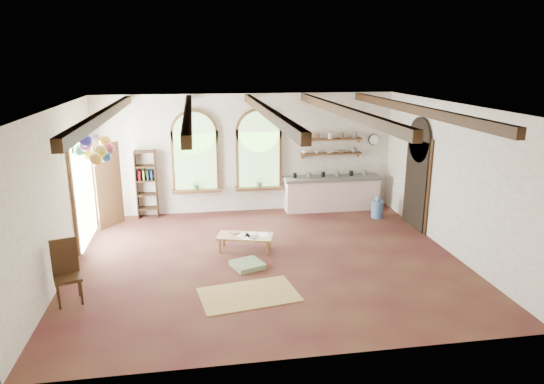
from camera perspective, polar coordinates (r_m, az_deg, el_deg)
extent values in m
plane|color=brown|center=(10.29, -0.59, -7.97)|extent=(8.00, 8.00, 0.00)
cube|color=brown|center=(13.05, -8.98, 3.60)|extent=(1.24, 0.08, 1.64)
cylinder|color=brown|center=(12.92, -9.12, 6.86)|extent=(1.24, 0.08, 1.24)
cube|color=#81AC67|center=(13.01, -8.98, 3.57)|extent=(1.10, 0.04, 1.50)
cube|color=brown|center=(13.14, -8.83, 0.15)|extent=(1.30, 0.28, 0.08)
cube|color=brown|center=(13.16, -1.55, 3.89)|extent=(1.24, 0.08, 1.64)
cylinder|color=brown|center=(13.03, -1.57, 7.12)|extent=(1.24, 0.08, 1.24)
cube|color=#81AC67|center=(13.12, -1.52, 3.85)|extent=(1.10, 0.04, 1.50)
cube|color=brown|center=(13.25, -1.47, 0.46)|extent=(1.30, 0.28, 0.08)
cube|color=brown|center=(11.80, -21.32, -0.05)|extent=(0.10, 1.90, 2.50)
cube|color=black|center=(12.45, 16.60, 0.91)|extent=(0.10, 1.30, 2.40)
cube|color=#F9D3DA|center=(13.58, 7.02, -0.29)|extent=(2.60, 0.55, 0.86)
cube|color=slate|center=(13.46, 7.08, 1.64)|extent=(2.68, 0.62, 0.08)
cube|color=brown|center=(13.49, 6.96, 4.50)|extent=(1.70, 0.24, 0.04)
cube|color=brown|center=(13.42, 7.02, 6.18)|extent=(1.70, 0.24, 0.04)
cylinder|color=black|center=(13.89, 11.92, 6.06)|extent=(0.32, 0.04, 0.32)
cube|color=#342410|center=(13.15, -15.64, 0.84)|extent=(0.03, 0.32, 1.80)
cube|color=#342410|center=(13.10, -13.47, 0.94)|extent=(0.03, 0.32, 1.80)
cube|color=tan|center=(10.68, -3.20, -5.24)|extent=(1.31, 0.87, 0.04)
cube|color=tan|center=(10.66, -6.14, -6.32)|extent=(0.05, 0.05, 0.30)
cube|color=tan|center=(10.48, -0.57, -6.61)|extent=(0.05, 0.05, 0.30)
cube|color=tan|center=(11.02, -5.68, -5.57)|extent=(0.05, 0.05, 0.30)
cube|color=tan|center=(10.85, -0.30, -5.84)|extent=(0.05, 0.05, 0.30)
cube|color=#342410|center=(9.12, -22.90, -9.30)|extent=(0.56, 0.56, 0.05)
cube|color=#342410|center=(9.19, -23.24, -6.97)|extent=(0.43, 0.18, 0.65)
cube|color=tan|center=(8.88, -2.75, -11.95)|extent=(1.86, 1.32, 0.02)
cube|color=gray|center=(9.95, -2.90, -8.54)|extent=(0.74, 0.74, 0.10)
cylinder|color=#5179AE|center=(13.90, 10.56, -0.90)|extent=(0.31, 0.31, 0.47)
sphere|color=#5179AE|center=(13.82, 10.62, 0.24)|extent=(0.17, 0.17, 0.17)
cylinder|color=#5179AE|center=(13.13, 12.27, -1.99)|extent=(0.31, 0.31, 0.46)
sphere|color=#5179AE|center=(13.05, 12.34, -0.81)|extent=(0.16, 0.16, 0.16)
cylinder|color=white|center=(10.42, -20.32, 7.25)|extent=(0.01, 0.01, 0.85)
sphere|color=#225994|center=(10.45, -19.05, 4.02)|extent=(0.25, 0.25, 0.25)
sphere|color=#C4415B|center=(10.57, -18.69, 4.83)|extent=(0.25, 0.25, 0.25)
sphere|color=gold|center=(10.75, -19.03, 5.62)|extent=(0.25, 0.25, 0.25)
sphere|color=white|center=(10.63, -20.18, 6.07)|extent=(0.25, 0.25, 0.25)
sphere|color=#D9FF28|center=(10.73, -20.84, 4.13)|extent=(0.25, 0.25, 0.25)
sphere|color=#4CB276|center=(10.61, -21.86, 4.57)|extent=(0.25, 0.25, 0.25)
sphere|color=#D263C3|center=(10.42, -21.10, 5.14)|extent=(0.25, 0.25, 0.25)
sphere|color=#332EC6|center=(10.24, -21.08, 5.66)|extent=(0.25, 0.25, 0.25)
sphere|color=#FFB338|center=(10.17, -20.02, 3.63)|extent=(0.25, 0.25, 0.25)
sphere|color=#D2CE4A|center=(10.34, -19.47, 4.54)|extent=(0.25, 0.25, 0.25)
imported|color=olive|center=(10.81, -4.83, -4.83)|extent=(0.24, 0.29, 0.02)
cube|color=black|center=(10.56, -2.22, -5.30)|extent=(0.21, 0.27, 0.01)
imported|color=#598C4C|center=(13.07, -8.87, 0.92)|extent=(0.27, 0.23, 0.30)
imported|color=#598C4C|center=(13.18, -1.46, 1.23)|extent=(0.27, 0.23, 0.30)
imported|color=white|center=(13.29, 3.85, 4.71)|extent=(0.12, 0.10, 0.10)
imported|color=beige|center=(13.37, 5.32, 4.74)|extent=(0.10, 0.10, 0.09)
imported|color=beige|center=(13.46, 6.76, 4.69)|extent=(0.22, 0.22, 0.05)
imported|color=#8C664C|center=(13.56, 8.19, 4.73)|extent=(0.20, 0.20, 0.06)
imported|color=slate|center=(13.66, 9.61, 5.03)|extent=(0.18, 0.18, 0.19)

